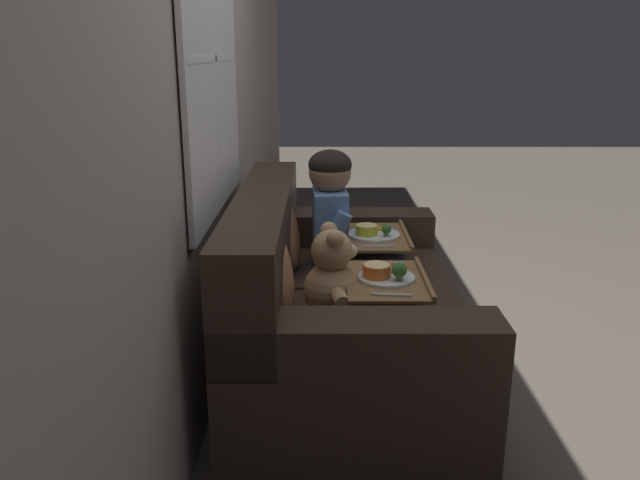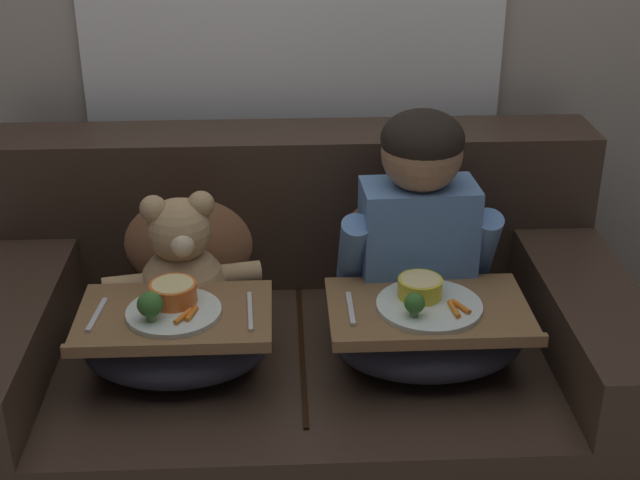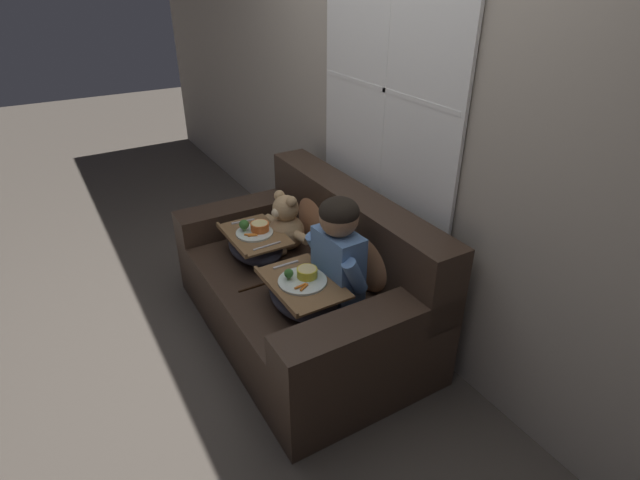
% 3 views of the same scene
% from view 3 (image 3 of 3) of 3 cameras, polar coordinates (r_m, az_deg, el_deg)
% --- Properties ---
extents(ground_plane, '(14.00, 14.00, 0.00)m').
position_cam_3_polar(ground_plane, '(3.08, -2.32, -10.15)').
color(ground_plane, '#4C443D').
extents(wall_back_with_window, '(8.00, 0.08, 2.60)m').
position_cam_3_polar(wall_back_with_window, '(2.77, 8.14, 15.45)').
color(wall_back_with_window, '#A89E8E').
rests_on(wall_back_with_window, ground_plane).
extents(couch, '(1.61, 0.95, 0.82)m').
position_cam_3_polar(couch, '(2.92, -1.31, -5.20)').
color(couch, '#38281E').
rests_on(couch, ground_plane).
extents(throw_pillow_behind_child, '(0.40, 0.19, 0.42)m').
position_cam_3_polar(throw_pillow_behind_child, '(2.66, 5.85, -1.64)').
color(throw_pillow_behind_child, '#B2754C').
rests_on(throw_pillow_behind_child, couch).
extents(throw_pillow_behind_teddy, '(0.38, 0.18, 0.40)m').
position_cam_3_polar(throw_pillow_behind_teddy, '(3.09, -0.47, 3.14)').
color(throw_pillow_behind_teddy, '#B2754C').
rests_on(throw_pillow_behind_teddy, couch).
extents(child_figure, '(0.40, 0.20, 0.56)m').
position_cam_3_polar(child_figure, '(2.49, 2.11, -0.55)').
color(child_figure, '#5B84BC').
rests_on(child_figure, couch).
extents(teddy_bear, '(0.40, 0.28, 0.37)m').
position_cam_3_polar(teddy_bear, '(3.01, -3.95, 1.64)').
color(teddy_bear, tan).
rests_on(teddy_bear, couch).
extents(lap_tray_child, '(0.47, 0.32, 0.22)m').
position_cam_3_polar(lap_tray_child, '(2.53, -2.00, -6.15)').
color(lap_tray_child, '#2D2D38').
rests_on(lap_tray_child, child_figure).
extents(lap_tray_teddy, '(0.44, 0.31, 0.24)m').
position_cam_3_polar(lap_tray_teddy, '(2.97, -7.41, -0.46)').
color(lap_tray_teddy, '#2D2D38').
rests_on(lap_tray_teddy, teddy_bear).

